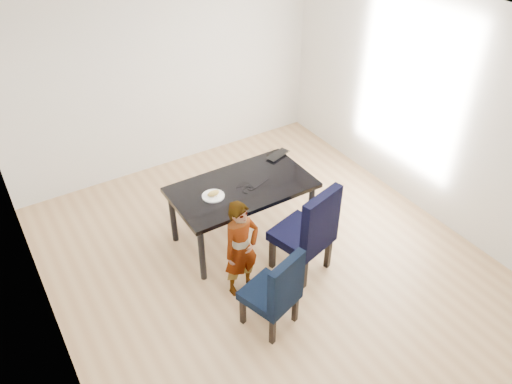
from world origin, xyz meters
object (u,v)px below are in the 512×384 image
laptop (275,154)px  plate (213,196)px  chair_right (302,228)px  chair_left (270,289)px  child (241,249)px  dining_table (242,212)px

laptop → plate: bearing=1.6°
chair_right → plate: (-0.65, 0.77, 0.20)m
chair_left → chair_right: chair_right is taller
chair_right → laptop: (0.40, 1.13, 0.20)m
chair_left → child: child is taller
chair_right → child: (-0.72, 0.06, 0.01)m
dining_table → chair_right: bearing=-70.4°
dining_table → chair_left: chair_left is taller
chair_right → plate: chair_right is taller
laptop → chair_left: bearing=37.7°
dining_table → chair_right: (0.28, -0.78, 0.18)m
chair_right → laptop: 1.22m
chair_left → plate: 1.27m
plate → laptop: (1.05, 0.36, 0.01)m
dining_table → plate: plate is taller
child → chair_right: bearing=-10.0°
dining_table → plate: 0.53m
plate → child: bearing=-95.6°
plate → laptop: 1.11m
dining_table → chair_left: 1.32m
child → plate: size_ratio=4.57×
dining_table → laptop: (0.68, 0.35, 0.39)m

